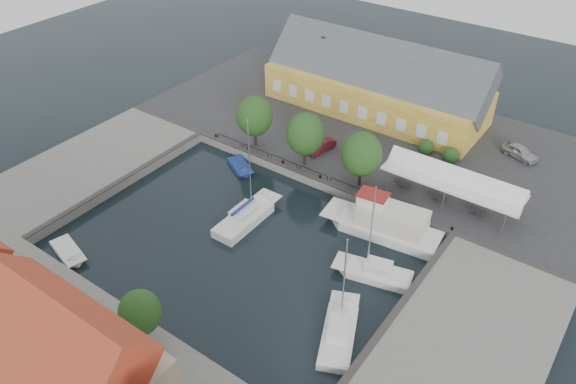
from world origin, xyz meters
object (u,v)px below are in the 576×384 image
object	(u,v)px
warehouse	(373,83)
tent_canopy	(453,182)
center_sailboat	(247,218)
east_boat_a	(374,274)
car_silver	(520,152)
east_boat_c	(339,334)
launch_nw	(240,168)
launch_sw	(68,253)
car_red	(321,146)
trawler	(386,225)

from	to	relation	value
warehouse	tent_canopy	xyz separation A→B (m)	(16.60, -13.86, -0.74)
center_sailboat	east_boat_a	bearing A→B (deg)	2.21
car_silver	east_boat_c	distance (m)	33.45
east_boat_c	launch_nw	distance (m)	25.90
launch_sw	launch_nw	bearing A→B (deg)	79.41
tent_canopy	east_boat_a	bearing A→B (deg)	-96.77
car_red	east_boat_c	xyz separation A→B (m)	(15.46, -21.21, -1.38)
east_boat_a	launch_sw	bearing A→B (deg)	-150.33
tent_canopy	launch_sw	bearing A→B (deg)	-134.35
car_red	trawler	world-z (taller)	trawler
center_sailboat	launch_sw	world-z (taller)	center_sailboat
center_sailboat	east_boat_a	size ratio (longest dim) A/B	1.15
tent_canopy	east_boat_c	distance (m)	20.58
car_silver	tent_canopy	bearing A→B (deg)	-173.92
east_boat_c	launch_nw	xyz separation A→B (m)	(-21.76, 14.04, -0.17)
tent_canopy	launch_nw	xyz separation A→B (m)	(-22.33, -6.24, -3.59)
tent_canopy	warehouse	bearing A→B (deg)	140.14
car_red	trawler	distance (m)	14.78
tent_canopy	east_boat_a	xyz separation A→B (m)	(-1.51, -12.73, -3.42)
launch_sw	warehouse	bearing A→B (deg)	76.74
launch_sw	car_red	bearing A→B (deg)	69.88
car_silver	trawler	distance (m)	20.93
trawler	launch_nw	distance (m)	18.86
tent_canopy	car_red	size ratio (longest dim) A/B	3.62
east_boat_c	launch_sw	size ratio (longest dim) A/B	1.98
launch_sw	east_boat_a	bearing A→B (deg)	29.67
tent_canopy	east_boat_a	world-z (taller)	east_boat_a
center_sailboat	tent_canopy	bearing A→B (deg)	40.25
tent_canopy	car_red	world-z (taller)	tent_canopy
east_boat_c	launch_sw	xyz separation A→B (m)	(-25.60, -6.50, -0.17)
car_silver	east_boat_a	world-z (taller)	east_boat_a
car_red	east_boat_c	bearing A→B (deg)	-43.30
warehouse	east_boat_a	xyz separation A→B (m)	(15.09, -26.58, -4.17)
east_boat_a	launch_sw	size ratio (longest dim) A/B	2.02
tent_canopy	launch_sw	size ratio (longest dim) A/B	2.76
east_boat_c	east_boat_a	bearing A→B (deg)	97.09
car_silver	east_boat_a	distance (m)	26.11
warehouse	center_sailboat	distance (m)	27.45
warehouse	center_sailboat	bearing A→B (deg)	-88.07
car_red	center_sailboat	size ratio (longest dim) A/B	0.33
east_boat_a	east_boat_c	bearing A→B (deg)	-82.91
car_silver	launch_sw	size ratio (longest dim) A/B	0.85
center_sailboat	warehouse	bearing A→B (deg)	91.93
warehouse	center_sailboat	world-z (taller)	center_sailboat
east_boat_c	car_silver	bearing A→B (deg)	83.66
launch_nw	car_red	bearing A→B (deg)	48.64
tent_canopy	center_sailboat	world-z (taller)	center_sailboat
tent_canopy	east_boat_a	size ratio (longest dim) A/B	1.36
car_silver	launch_nw	size ratio (longest dim) A/B	0.95
east_boat_c	launch_sw	distance (m)	26.42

